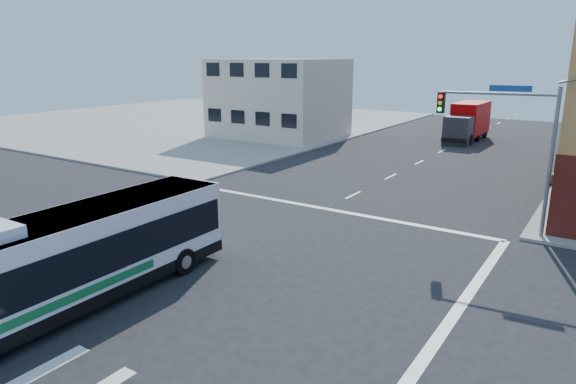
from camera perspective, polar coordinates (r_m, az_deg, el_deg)
The scene contains 7 objects.
ground at distance 21.42m, azimuth -8.41°, elevation -8.00°, with size 120.00×120.00×0.00m, color black.
sidewalk_nw at distance 69.73m, azimuth -11.08°, elevation 7.84°, with size 50.00×50.00×0.15m, color gray.
building_west at distance 54.11m, azimuth -1.04°, elevation 10.34°, with size 12.06×10.06×8.00m.
signal_mast_ne at distance 25.82m, azimuth 23.67°, elevation 6.32°, with size 7.91×1.13×8.07m.
transit_bus at distance 18.67m, azimuth -22.83°, elevation -6.73°, with size 2.82×12.21×3.61m.
box_truck at distance 54.94m, azimuth 19.31°, elevation 7.30°, with size 2.63×8.42×3.77m.
parked_car at distance 39.76m, azimuth 28.71°, elevation 2.13°, with size 1.79×4.45×1.52m, color gold.
Camera 1 is at (13.27, -14.65, 8.26)m, focal length 32.00 mm.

